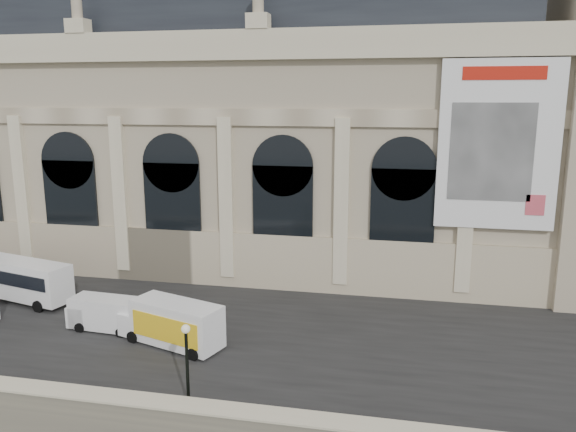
# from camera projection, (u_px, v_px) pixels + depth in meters

# --- Properties ---
(quay) EXTENTS (160.00, 70.00, 6.00)m
(quay) POSITION_uv_depth(u_px,v_px,m) (256.00, 273.00, 63.73)
(quay) COLOR gray
(quay) RESTS_ON ground
(street) EXTENTS (160.00, 24.00, 0.06)m
(street) POSITION_uv_depth(u_px,v_px,m) (185.00, 318.00, 42.98)
(street) COLOR #2D2D2D
(street) RESTS_ON quay
(parapet) EXTENTS (160.00, 1.40, 1.21)m
(parapet) POSITION_uv_depth(u_px,v_px,m) (91.00, 403.00, 30.02)
(parapet) COLOR gray
(parapet) RESTS_ON quay
(museum) EXTENTS (69.00, 18.70, 29.10)m
(museum) POSITION_uv_depth(u_px,v_px,m) (187.00, 126.00, 57.46)
(museum) COLOR #B5A88B
(museum) RESTS_ON quay
(bus_left) EXTENTS (12.10, 5.19, 3.50)m
(bus_left) POSITION_uv_depth(u_px,v_px,m) (10.00, 277.00, 46.75)
(bus_left) COLOR white
(bus_left) RESTS_ON quay
(van_c) EXTENTS (5.55, 2.53, 2.42)m
(van_c) POSITION_uv_depth(u_px,v_px,m) (103.00, 313.00, 40.82)
(van_c) COLOR white
(van_c) RESTS_ON quay
(box_truck) EXTENTS (8.04, 4.70, 3.09)m
(box_truck) POSITION_uv_depth(u_px,v_px,m) (172.00, 323.00, 38.22)
(box_truck) COLOR white
(box_truck) RESTS_ON quay
(lamp_right) EXTENTS (0.49, 0.49, 4.79)m
(lamp_right) POSITION_uv_depth(u_px,v_px,m) (187.00, 366.00, 30.34)
(lamp_right) COLOR black
(lamp_right) RESTS_ON quay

